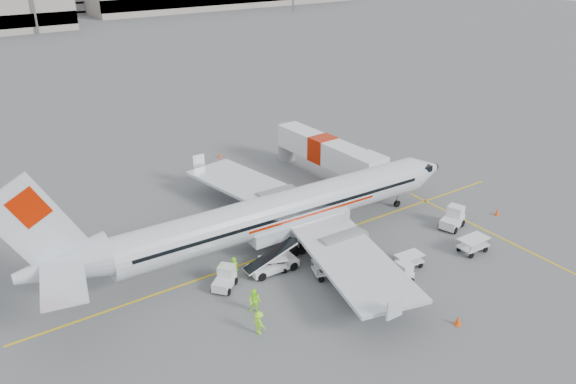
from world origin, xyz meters
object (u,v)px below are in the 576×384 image
Objects in this scene: jet_bridge at (323,157)px; belt_loader at (273,255)px; tug_aft at (224,279)px; tug_mid at (399,274)px; tug_fore at (452,218)px; aircraft at (283,187)px.

jet_bridge is 3.28× the size of belt_loader.
jet_bridge is 7.96× the size of tug_aft.
tug_mid is (6.47, -6.37, -0.56)m from belt_loader.
tug_aft reaches higher than tug_mid.
tug_aft is at bearing 147.61° from tug_mid.
belt_loader is 2.10× the size of tug_fore.
tug_aft is at bearing -149.05° from jet_bridge.
aircraft is 2.24× the size of jet_bridge.
tug_aft is at bearing 153.34° from tug_fore.
belt_loader is at bearing 151.36° from tug_fore.
belt_loader is 4.06m from tug_aft.
tug_aft is at bearing -155.53° from aircraft.
belt_loader is 9.10m from tug_mid.
tug_aft is (-4.02, 0.00, -0.55)m from belt_loader.
jet_bridge is 18.03m from belt_loader.
aircraft is at bearing 137.70° from tug_fore.
belt_loader is at bearing -40.35° from tug_aft.
jet_bridge is 19.62m from tug_mid.
belt_loader reaches higher than tug_aft.
tug_aft is at bearing -177.20° from belt_loader.
tug_aft is (-20.05, 2.83, -0.12)m from tug_fore.
tug_mid is 0.99× the size of tug_aft.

